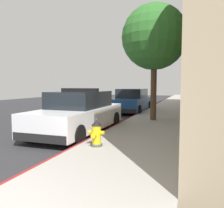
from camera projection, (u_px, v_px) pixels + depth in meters
ground_plane at (57, 117)px, 13.64m from camera, size 28.81×60.00×0.20m
sidewalk_pavement at (159, 119)px, 11.66m from camera, size 2.76×60.00×0.16m
curb_painted_edge at (132, 118)px, 12.13m from camera, size 0.08×60.00×0.16m
police_cruiser at (79, 113)px, 8.64m from camera, size 1.94×4.84×1.68m
parked_car_silver_ahead at (132, 101)px, 15.50m from camera, size 1.94×4.84×1.56m
fire_hydrant at (96, 133)px, 6.16m from camera, size 0.44×0.40×0.76m
street_tree at (154, 37)px, 10.64m from camera, size 3.03×3.03×5.37m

